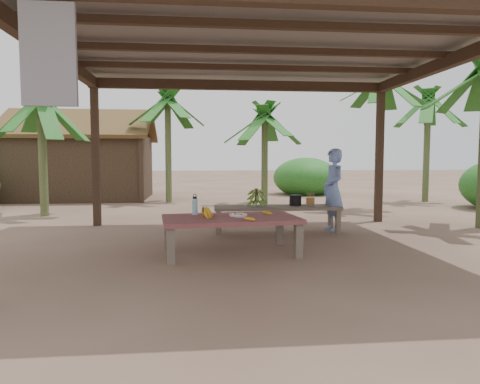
{
  "coord_description": "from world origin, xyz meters",
  "views": [
    {
      "loc": [
        -0.87,
        -6.07,
        1.29
      ],
      "look_at": [
        -0.26,
        0.09,
        0.8
      ],
      "focal_mm": 32.0,
      "sensor_mm": 36.0,
      "label": 1
    }
  ],
  "objects": [
    {
      "name": "loose_banana_front",
      "position": [
        -0.22,
        -0.73,
        0.52
      ],
      "size": [
        0.17,
        0.08,
        0.04
      ],
      "primitive_type": "ellipsoid",
      "rotation": [
        0.0,
        0.0,
        1.36
      ],
      "color": "yellow",
      "rests_on": "work_table"
    },
    {
      "name": "banana_plant_nw",
      "position": [
        -1.73,
        6.62,
        2.78
      ],
      "size": [
        1.8,
        1.8,
        3.27
      ],
      "color": "#596638",
      "rests_on": "ground"
    },
    {
      "name": "banana_plant_ne",
      "position": [
        3.66,
        4.26,
        3.02
      ],
      "size": [
        1.8,
        1.8,
        3.52
      ],
      "color": "#596638",
      "rests_on": "ground"
    },
    {
      "name": "water_flask",
      "position": [
        -0.92,
        -0.09,
        0.62
      ],
      "size": [
        0.08,
        0.08,
        0.3
      ],
      "color": "#3E9FC4",
      "rests_on": "work_table"
    },
    {
      "name": "skewer_rack",
      "position": [
        1.09,
        1.22,
        0.57
      ],
      "size": [
        0.18,
        0.08,
        0.24
      ],
      "primitive_type": null,
      "rotation": [
        0.0,
        0.0,
        -0.03
      ],
      "color": "#A57F47",
      "rests_on": "bench"
    },
    {
      "name": "woman",
      "position": [
        1.53,
        1.33,
        0.73
      ],
      "size": [
        0.41,
        0.57,
        1.47
      ],
      "primitive_type": "imported",
      "rotation": [
        0.0,
        0.0,
        -1.45
      ],
      "color": "#738ED9",
      "rests_on": "ground"
    },
    {
      "name": "green_banana_stalk",
      "position": [
        0.15,
        1.29,
        0.62
      ],
      "size": [
        0.3,
        0.3,
        0.33
      ],
      "primitive_type": null,
      "rotation": [
        0.0,
        0.0,
        -0.03
      ],
      "color": "#598C2D",
      "rests_on": "bench"
    },
    {
      "name": "cooking_pot",
      "position": [
        0.86,
        1.37,
        0.54
      ],
      "size": [
        0.21,
        0.21,
        0.18
      ],
      "primitive_type": "cylinder",
      "color": "black",
      "rests_on": "bench"
    },
    {
      "name": "work_table",
      "position": [
        -0.44,
        -0.37,
        0.43
      ],
      "size": [
        1.9,
        1.19,
        0.5
      ],
      "rotation": [
        0.0,
        0.0,
        0.11
      ],
      "color": "brown",
      "rests_on": "ground"
    },
    {
      "name": "ripe_banana_bunch",
      "position": [
        -0.8,
        -0.4,
        0.58
      ],
      "size": [
        0.3,
        0.28,
        0.15
      ],
      "primitive_type": null,
      "rotation": [
        0.0,
        0.0,
        0.3
      ],
      "color": "yellow",
      "rests_on": "work_table"
    },
    {
      "name": "bench",
      "position": [
        0.51,
        1.29,
        0.39
      ],
      "size": [
        2.22,
        0.66,
        0.45
      ],
      "rotation": [
        0.0,
        0.0,
        -0.03
      ],
      "color": "brown",
      "rests_on": "ground"
    },
    {
      "name": "banana_plant_far",
      "position": [
        5.88,
        6.01,
        2.77
      ],
      "size": [
        1.8,
        1.8,
        3.26
      ],
      "color": "#596638",
      "rests_on": "ground"
    },
    {
      "name": "ground",
      "position": [
        0.0,
        0.0,
        0.0
      ],
      "size": [
        80.0,
        80.0,
        0.0
      ],
      "primitive_type": "plane",
      "color": "brown",
      "rests_on": "ground"
    },
    {
      "name": "plate",
      "position": [
        -0.33,
        -0.33,
        0.52
      ],
      "size": [
        0.24,
        0.24,
        0.04
      ],
      "color": "white",
      "rests_on": "work_table"
    },
    {
      "name": "banana_plant_n",
      "position": [
        0.98,
        5.73,
        2.24
      ],
      "size": [
        1.8,
        1.8,
        2.72
      ],
      "color": "#596638",
      "rests_on": "ground"
    },
    {
      "name": "loose_banana_side",
      "position": [
        0.11,
        -0.14,
        0.52
      ],
      "size": [
        0.16,
        0.13,
        0.04
      ],
      "primitive_type": "ellipsoid",
      "rotation": [
        0.0,
        0.0,
        0.99
      ],
      "color": "yellow",
      "rests_on": "work_table"
    },
    {
      "name": "banana_plant_w",
      "position": [
        -4.29,
        3.8,
        2.31
      ],
      "size": [
        1.8,
        1.8,
        2.79
      ],
      "color": "#596638",
      "rests_on": "ground"
    },
    {
      "name": "pavilion",
      "position": [
        -0.01,
        -0.01,
        2.78
      ],
      "size": [
        6.6,
        5.6,
        2.95
      ],
      "color": "black",
      "rests_on": "ground"
    },
    {
      "name": "hut",
      "position": [
        -4.5,
        8.0,
        1.1
      ],
      "size": [
        4.4,
        3.43,
        2.85
      ],
      "color": "black",
      "rests_on": "ground"
    }
  ]
}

